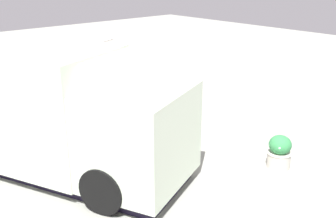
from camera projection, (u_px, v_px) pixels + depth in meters
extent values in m
plane|color=#999A90|center=(111.00, 155.00, 9.08)|extent=(40.00, 40.00, 0.00)
cube|color=silver|center=(26.00, 101.00, 8.34)|extent=(3.40, 4.32, 2.32)
cube|color=silver|center=(140.00, 135.00, 7.33)|extent=(2.49, 2.28, 1.78)
cube|color=black|center=(180.00, 127.00, 6.91)|extent=(1.57, 0.67, 0.67)
cube|color=black|center=(59.00, 82.00, 9.20)|extent=(0.82, 1.94, 0.81)
cube|color=white|center=(64.00, 37.00, 9.12)|extent=(1.43, 2.34, 0.03)
cube|color=black|center=(62.00, 164.00, 8.44)|extent=(3.53, 5.41, 0.24)
cylinder|color=black|center=(103.00, 190.00, 6.85)|extent=(0.53, 0.88, 0.86)
cylinder|color=black|center=(154.00, 148.00, 8.46)|extent=(0.53, 0.88, 0.86)
cylinder|color=black|center=(38.00, 124.00, 9.75)|extent=(0.53, 0.88, 0.86)
ellipsoid|color=black|center=(87.00, 93.00, 13.44)|extent=(0.54, 0.60, 0.10)
cube|color=black|center=(86.00, 94.00, 13.23)|extent=(0.18, 0.38, 0.11)
cube|color=black|center=(92.00, 93.00, 13.32)|extent=(0.18, 0.38, 0.11)
cube|color=#0A0F34|center=(86.00, 83.00, 13.33)|extent=(0.29, 0.41, 0.56)
sphere|color=#D8B27D|center=(85.00, 72.00, 13.20)|extent=(0.21, 0.21, 0.21)
sphere|color=black|center=(85.00, 71.00, 13.19)|extent=(0.22, 0.22, 0.22)
cube|color=#0A0F34|center=(84.00, 82.00, 13.14)|extent=(0.16, 0.36, 0.29)
cube|color=#0A0F34|center=(91.00, 81.00, 13.24)|extent=(0.16, 0.36, 0.29)
cylinder|color=#E49C5A|center=(89.00, 86.00, 13.08)|extent=(0.18, 0.34, 0.09)
cube|color=orange|center=(89.00, 85.00, 13.07)|extent=(0.12, 0.28, 0.02)
cylinder|color=#A48E82|center=(142.00, 92.00, 13.02)|extent=(0.42, 0.42, 0.35)
torus|color=tan|center=(142.00, 88.00, 12.97)|extent=(0.45, 0.45, 0.04)
ellipsoid|color=#3D8439|center=(142.00, 82.00, 12.91)|extent=(0.46, 0.46, 0.39)
sphere|color=purple|center=(142.00, 82.00, 12.72)|extent=(0.05, 0.05, 0.05)
sphere|color=purple|center=(138.00, 79.00, 12.93)|extent=(0.08, 0.08, 0.08)
sphere|color=#964EA6|center=(141.00, 81.00, 12.73)|extent=(0.08, 0.08, 0.08)
cylinder|color=beige|center=(279.00, 160.00, 8.51)|extent=(0.48, 0.48, 0.34)
torus|color=beige|center=(279.00, 153.00, 8.46)|extent=(0.51, 0.51, 0.04)
ellipsoid|color=#388F4E|center=(280.00, 145.00, 8.40)|extent=(0.47, 0.47, 0.40)
sphere|color=white|center=(273.00, 139.00, 8.53)|extent=(0.06, 0.06, 0.06)
sphere|color=white|center=(277.00, 138.00, 8.55)|extent=(0.09, 0.09, 0.09)
sphere|color=white|center=(280.00, 148.00, 8.21)|extent=(0.08, 0.08, 0.08)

